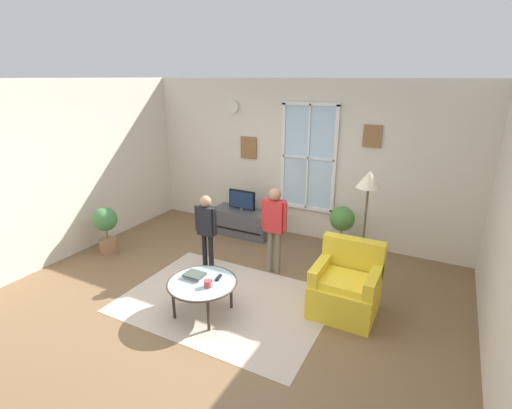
{
  "coord_description": "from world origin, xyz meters",
  "views": [
    {
      "loc": [
        2.32,
        -3.43,
        2.77
      ],
      "look_at": [
        0.12,
        0.77,
        1.15
      ],
      "focal_mm": 26.33,
      "sensor_mm": 36.0,
      "label": 1
    }
  ],
  "objects_px": {
    "book_stack": "(195,275)",
    "floor_lamp": "(368,191)",
    "television": "(242,200)",
    "armchair": "(346,287)",
    "remote_near_cup": "(209,283)",
    "cup": "(208,284)",
    "potted_plant_by_window": "(342,226)",
    "person_red_shirt": "(274,221)",
    "potted_plant_corner": "(106,226)",
    "remote_near_books": "(219,278)",
    "person_black_shirt": "(207,225)",
    "coffee_table": "(202,284)",
    "tv_stand": "(242,222)"
  },
  "relations": [
    {
      "from": "potted_plant_by_window",
      "to": "television",
      "type": "bearing_deg",
      "value": -176.84
    },
    {
      "from": "book_stack",
      "to": "remote_near_books",
      "type": "relative_size",
      "value": 1.72
    },
    {
      "from": "cup",
      "to": "potted_plant_by_window",
      "type": "relative_size",
      "value": 0.11
    },
    {
      "from": "person_red_shirt",
      "to": "potted_plant_by_window",
      "type": "height_order",
      "value": "person_red_shirt"
    },
    {
      "from": "coffee_table",
      "to": "floor_lamp",
      "type": "relative_size",
      "value": 0.52
    },
    {
      "from": "tv_stand",
      "to": "armchair",
      "type": "distance_m",
      "value": 2.74
    },
    {
      "from": "remote_near_books",
      "to": "tv_stand",
      "type": "bearing_deg",
      "value": 112.64
    },
    {
      "from": "television",
      "to": "cup",
      "type": "xyz_separation_m",
      "value": [
        0.91,
        -2.41,
        -0.19
      ]
    },
    {
      "from": "potted_plant_by_window",
      "to": "armchair",
      "type": "bearing_deg",
      "value": -72.52
    },
    {
      "from": "television",
      "to": "remote_near_books",
      "type": "relative_size",
      "value": 3.65
    },
    {
      "from": "television",
      "to": "person_red_shirt",
      "type": "relative_size",
      "value": 0.39
    },
    {
      "from": "armchair",
      "to": "person_black_shirt",
      "type": "relative_size",
      "value": 0.73
    },
    {
      "from": "television",
      "to": "person_red_shirt",
      "type": "height_order",
      "value": "person_red_shirt"
    },
    {
      "from": "remote_near_cup",
      "to": "potted_plant_by_window",
      "type": "height_order",
      "value": "potted_plant_by_window"
    },
    {
      "from": "person_red_shirt",
      "to": "person_black_shirt",
      "type": "distance_m",
      "value": 0.98
    },
    {
      "from": "television",
      "to": "tv_stand",
      "type": "bearing_deg",
      "value": 90.0
    },
    {
      "from": "coffee_table",
      "to": "person_red_shirt",
      "type": "relative_size",
      "value": 0.65
    },
    {
      "from": "potted_plant_corner",
      "to": "coffee_table",
      "type": "bearing_deg",
      "value": -15.89
    },
    {
      "from": "television",
      "to": "book_stack",
      "type": "relative_size",
      "value": 2.12
    },
    {
      "from": "tv_stand",
      "to": "potted_plant_corner",
      "type": "height_order",
      "value": "potted_plant_corner"
    },
    {
      "from": "person_red_shirt",
      "to": "potted_plant_by_window",
      "type": "bearing_deg",
      "value": 58.44
    },
    {
      "from": "person_red_shirt",
      "to": "potted_plant_corner",
      "type": "relative_size",
      "value": 1.68
    },
    {
      "from": "tv_stand",
      "to": "coffee_table",
      "type": "bearing_deg",
      "value": -71.61
    },
    {
      "from": "book_stack",
      "to": "person_red_shirt",
      "type": "xyz_separation_m",
      "value": [
        0.48,
        1.28,
        0.36
      ]
    },
    {
      "from": "potted_plant_by_window",
      "to": "remote_near_books",
      "type": "bearing_deg",
      "value": -111.3
    },
    {
      "from": "person_red_shirt",
      "to": "person_black_shirt",
      "type": "relative_size",
      "value": 1.1
    },
    {
      "from": "television",
      "to": "remote_near_books",
      "type": "bearing_deg",
      "value": -67.34
    },
    {
      "from": "remote_near_cup",
      "to": "television",
      "type": "bearing_deg",
      "value": 110.65
    },
    {
      "from": "coffee_table",
      "to": "person_red_shirt",
      "type": "height_order",
      "value": "person_red_shirt"
    },
    {
      "from": "person_red_shirt",
      "to": "remote_near_books",
      "type": "bearing_deg",
      "value": -99.85
    },
    {
      "from": "armchair",
      "to": "remote_near_cup",
      "type": "distance_m",
      "value": 1.66
    },
    {
      "from": "armchair",
      "to": "potted_plant_corner",
      "type": "xyz_separation_m",
      "value": [
        -3.9,
        -0.19,
        0.14
      ]
    },
    {
      "from": "book_stack",
      "to": "floor_lamp",
      "type": "xyz_separation_m",
      "value": [
        1.69,
        1.51,
        0.91
      ]
    },
    {
      "from": "television",
      "to": "book_stack",
      "type": "height_order",
      "value": "television"
    },
    {
      "from": "person_black_shirt",
      "to": "book_stack",
      "type": "bearing_deg",
      "value": -64.94
    },
    {
      "from": "armchair",
      "to": "remote_near_cup",
      "type": "bearing_deg",
      "value": -148.66
    },
    {
      "from": "potted_plant_by_window",
      "to": "person_red_shirt",
      "type": "bearing_deg",
      "value": -121.56
    },
    {
      "from": "remote_near_cup",
      "to": "book_stack",
      "type": "bearing_deg",
      "value": 168.76
    },
    {
      "from": "remote_near_books",
      "to": "book_stack",
      "type": "bearing_deg",
      "value": -157.49
    },
    {
      "from": "tv_stand",
      "to": "potted_plant_corner",
      "type": "relative_size",
      "value": 1.39
    },
    {
      "from": "book_stack",
      "to": "person_black_shirt",
      "type": "relative_size",
      "value": 0.2
    },
    {
      "from": "potted_plant_by_window",
      "to": "floor_lamp",
      "type": "distance_m",
      "value": 1.37
    },
    {
      "from": "remote_near_books",
      "to": "remote_near_cup",
      "type": "xyz_separation_m",
      "value": [
        -0.03,
        -0.16,
        0.0
      ]
    },
    {
      "from": "potted_plant_by_window",
      "to": "cup",
      "type": "bearing_deg",
      "value": -109.67
    },
    {
      "from": "floor_lamp",
      "to": "potted_plant_corner",
      "type": "bearing_deg",
      "value": -167.36
    },
    {
      "from": "person_red_shirt",
      "to": "coffee_table",
      "type": "bearing_deg",
      "value": -104.07
    },
    {
      "from": "armchair",
      "to": "floor_lamp",
      "type": "xyz_separation_m",
      "value": [
        0.02,
        0.69,
        1.04
      ]
    },
    {
      "from": "potted_plant_by_window",
      "to": "floor_lamp",
      "type": "relative_size",
      "value": 0.48
    },
    {
      "from": "armchair",
      "to": "floor_lamp",
      "type": "relative_size",
      "value": 0.53
    },
    {
      "from": "book_stack",
      "to": "floor_lamp",
      "type": "relative_size",
      "value": 0.15
    }
  ]
}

